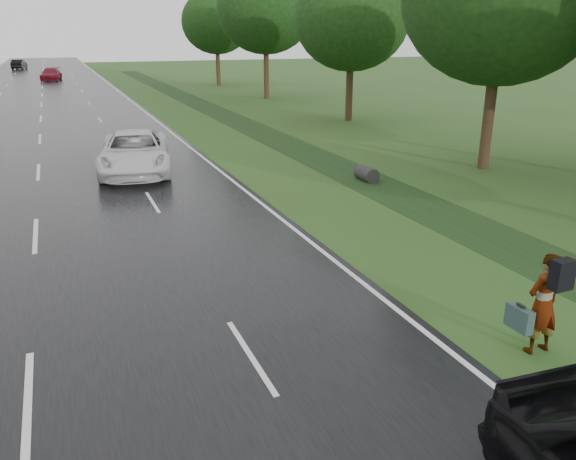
# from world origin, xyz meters

# --- Properties ---
(ground) EXTENTS (220.00, 220.00, 0.00)m
(ground) POSITION_xyz_m (0.00, 0.00, 0.00)
(ground) COLOR #2F4B1A
(ground) RESTS_ON ground
(road) EXTENTS (14.00, 180.00, 0.04)m
(road) POSITION_xyz_m (0.00, 45.00, 0.02)
(road) COLOR black
(road) RESTS_ON ground
(edge_stripe_east) EXTENTS (0.12, 180.00, 0.01)m
(edge_stripe_east) POSITION_xyz_m (6.75, 45.00, 0.04)
(edge_stripe_east) COLOR silver
(edge_stripe_east) RESTS_ON road
(center_line) EXTENTS (0.12, 180.00, 0.01)m
(center_line) POSITION_xyz_m (0.00, 45.00, 0.04)
(center_line) COLOR silver
(center_line) RESTS_ON road
(drainage_ditch) EXTENTS (2.20, 120.00, 0.56)m
(drainage_ditch) POSITION_xyz_m (11.50, 18.71, 0.04)
(drainage_ditch) COLOR black
(drainage_ditch) RESTS_ON ground
(tree_east_c) EXTENTS (7.00, 7.00, 9.29)m
(tree_east_c) POSITION_xyz_m (18.20, 24.00, 6.14)
(tree_east_c) COLOR #332514
(tree_east_c) RESTS_ON ground
(tree_east_d) EXTENTS (8.00, 8.00, 10.76)m
(tree_east_d) POSITION_xyz_m (17.80, 38.00, 7.15)
(tree_east_d) COLOR #332514
(tree_east_d) RESTS_ON ground
(tree_east_f) EXTENTS (7.20, 7.20, 9.62)m
(tree_east_f) POSITION_xyz_m (17.50, 52.00, 6.37)
(tree_east_f) COLOR #332514
(tree_east_f) RESTS_ON ground
(pedestrian) EXTENTS (0.82, 0.73, 1.83)m
(pedestrian) POSITION_xyz_m (8.18, -1.70, 0.95)
(pedestrian) COLOR #A5998C
(pedestrian) RESTS_ON ground
(white_pickup) EXTENTS (3.53, 6.07, 1.59)m
(white_pickup) POSITION_xyz_m (3.62, 14.51, 0.83)
(white_pickup) COLOR silver
(white_pickup) RESTS_ON road
(far_car_red) EXTENTS (2.69, 5.03, 1.39)m
(far_car_red) POSITION_xyz_m (1.00, 65.30, 0.73)
(far_car_red) COLOR maroon
(far_car_red) RESTS_ON road
(far_car_dark) EXTENTS (2.25, 4.60, 1.45)m
(far_car_dark) POSITION_xyz_m (-3.29, 90.04, 0.77)
(far_car_dark) COLOR black
(far_car_dark) RESTS_ON road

